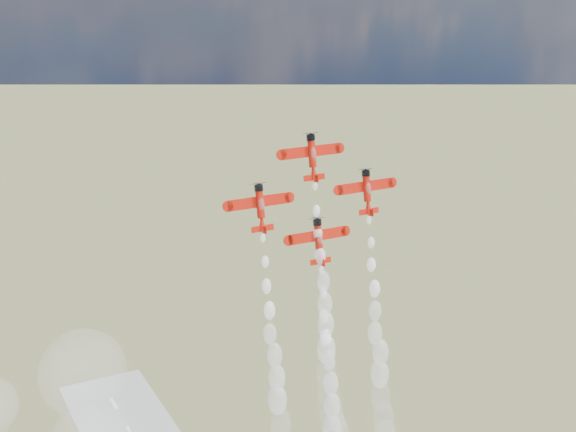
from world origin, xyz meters
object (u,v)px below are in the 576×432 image
(plane_left, at_px, (260,207))
(plane_right, at_px, (367,191))
(plane_slot, at_px, (319,240))
(plane_lead, at_px, (312,156))

(plane_left, xyz_separation_m, plane_right, (23.81, 0.00, 0.00))
(plane_left, distance_m, plane_slot, 14.53)
(plane_right, bearing_deg, plane_slot, -172.88)
(plane_slot, bearing_deg, plane_lead, 90.00)
(plane_lead, height_order, plane_right, plane_lead)
(plane_right, relative_size, plane_slot, 1.00)
(plane_lead, xyz_separation_m, plane_right, (11.90, -1.49, -8.20))
(plane_lead, relative_size, plane_left, 1.00)
(plane_lead, bearing_deg, plane_slot, -90.00)
(plane_lead, distance_m, plane_slot, 16.67)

